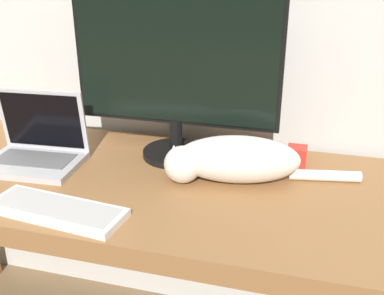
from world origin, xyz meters
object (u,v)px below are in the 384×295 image
monitor (175,68)px  external_keyboard (56,210)px  laptop (36,149)px  cat (232,159)px

monitor → external_keyboard: 0.55m
laptop → cat: 0.62m
external_keyboard → cat: cat is taller
external_keyboard → laptop: bearing=136.6°
monitor → laptop: 0.50m
laptop → cat: bearing=-0.4°
external_keyboard → cat: (0.40, 0.30, 0.06)m
external_keyboard → cat: 0.50m
laptop → external_keyboard: size_ratio=0.82×
cat → monitor: bearing=137.2°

